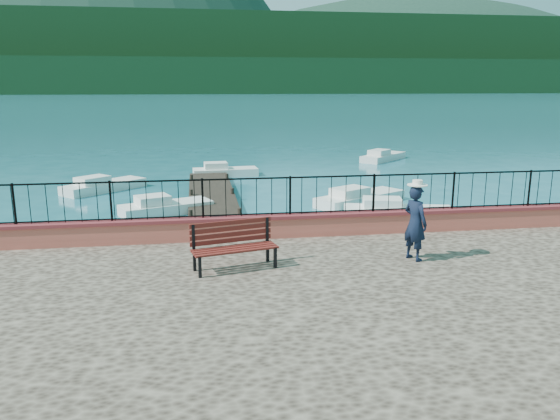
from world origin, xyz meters
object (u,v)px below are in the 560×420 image
object	(u,v)px
boat_1	(398,208)
boat_2	(360,194)
person	(415,223)
boat_4	(225,169)
park_bench	(235,255)
boat_3	(104,183)
boat_5	(383,154)
boat_0	(166,204)

from	to	relation	value
boat_1	boat_2	bearing A→B (deg)	116.93
person	boat_4	xyz separation A→B (m)	(-3.13, 19.29, -1.64)
park_bench	boat_3	world-z (taller)	park_bench
boat_5	boat_2	bearing A→B (deg)	-157.30
boat_2	person	bearing A→B (deg)	-131.38
boat_4	boat_5	xyz separation A→B (m)	(10.89, 4.78, 0.00)
boat_1	boat_5	xyz separation A→B (m)	(4.90, 15.72, 0.00)
park_bench	boat_0	distance (m)	10.79
boat_2	boat_3	xyz separation A→B (m)	(-11.35, 4.67, 0.00)
boat_3	boat_1	bearing A→B (deg)	-75.09
boat_0	boat_5	bearing A→B (deg)	22.81
boat_2	boat_4	distance (m)	9.77
boat_0	boat_4	distance (m)	9.22
person	boat_5	xyz separation A→B (m)	(7.76, 24.07, -1.64)
boat_0	boat_5	world-z (taller)	same
boat_0	boat_1	size ratio (longest dim) A/B	0.87
person	boat_4	distance (m)	19.61
boat_1	boat_3	distance (m)	14.12
person	boat_2	size ratio (longest dim) A/B	0.39
boat_1	boat_5	world-z (taller)	same
person	boat_3	world-z (taller)	person
boat_3	park_bench	bearing A→B (deg)	-115.27
boat_0	boat_1	distance (m)	9.09
boat_2	park_bench	bearing A→B (deg)	-149.29
person	boat_0	world-z (taller)	person
boat_3	boat_5	distance (m)	18.84
boat_4	boat_5	distance (m)	11.89
boat_1	boat_5	bearing A→B (deg)	86.11
boat_0	boat_1	world-z (taller)	same
boat_3	boat_5	world-z (taller)	same
boat_0	boat_3	bearing A→B (deg)	99.42
boat_0	boat_1	xyz separation A→B (m)	(8.82, -2.17, 0.00)
person	boat_1	size ratio (longest dim) A/B	0.41
park_bench	person	xyz separation A→B (m)	(3.99, 0.02, 0.54)
person	boat_5	bearing A→B (deg)	-42.82
park_bench	person	bearing A→B (deg)	-13.43
boat_2	boat_3	size ratio (longest dim) A/B	1.07
park_bench	person	size ratio (longest dim) A/B	1.12
park_bench	boat_1	xyz separation A→B (m)	(6.85, 8.37, -1.10)
boat_2	boat_4	xyz separation A→B (m)	(-5.33, 8.19, 0.00)
boat_0	boat_4	bearing A→B (deg)	50.25
park_bench	boat_4	distance (m)	19.36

